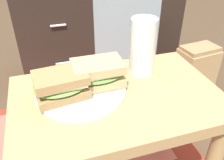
{
  "coord_description": "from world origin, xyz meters",
  "views": [
    {
      "loc": [
        -0.17,
        -0.49,
        0.84
      ],
      "look_at": [
        -0.02,
        0.0,
        0.51
      ],
      "focal_mm": 38.36,
      "sensor_mm": 36.0,
      "label": 1
    }
  ],
  "objects_px": {
    "tv_cabinet": "(98,26)",
    "sandwich_back": "(98,73)",
    "plate": "(81,91)",
    "paper_bag": "(195,73)",
    "beer_glass": "(143,48)",
    "sandwich_front": "(61,85)"
  },
  "relations": [
    {
      "from": "plate",
      "to": "paper_bag",
      "type": "height_order",
      "value": "plate"
    },
    {
      "from": "plate",
      "to": "paper_bag",
      "type": "distance_m",
      "value": 0.87
    },
    {
      "from": "tv_cabinet",
      "to": "beer_glass",
      "type": "height_order",
      "value": "beer_glass"
    },
    {
      "from": "tv_cabinet",
      "to": "paper_bag",
      "type": "bearing_deg",
      "value": -49.87
    },
    {
      "from": "plate",
      "to": "sandwich_back",
      "type": "height_order",
      "value": "sandwich_back"
    },
    {
      "from": "plate",
      "to": "sandwich_front",
      "type": "bearing_deg",
      "value": -166.72
    },
    {
      "from": "tv_cabinet",
      "to": "paper_bag",
      "type": "height_order",
      "value": "tv_cabinet"
    },
    {
      "from": "plate",
      "to": "paper_bag",
      "type": "relative_size",
      "value": 0.77
    },
    {
      "from": "plate",
      "to": "sandwich_front",
      "type": "height_order",
      "value": "sandwich_front"
    },
    {
      "from": "tv_cabinet",
      "to": "sandwich_front",
      "type": "height_order",
      "value": "tv_cabinet"
    },
    {
      "from": "sandwich_front",
      "to": "paper_bag",
      "type": "bearing_deg",
      "value": 29.5
    },
    {
      "from": "sandwich_back",
      "to": "plate",
      "type": "bearing_deg",
      "value": -166.72
    },
    {
      "from": "paper_bag",
      "to": "plate",
      "type": "bearing_deg",
      "value": -149.46
    },
    {
      "from": "sandwich_front",
      "to": "paper_bag",
      "type": "relative_size",
      "value": 0.48
    },
    {
      "from": "plate",
      "to": "beer_glass",
      "type": "distance_m",
      "value": 0.22
    },
    {
      "from": "sandwich_front",
      "to": "paper_bag",
      "type": "distance_m",
      "value": 0.93
    },
    {
      "from": "tv_cabinet",
      "to": "paper_bag",
      "type": "relative_size",
      "value": 3.06
    },
    {
      "from": "plate",
      "to": "sandwich_front",
      "type": "xyz_separation_m",
      "value": [
        -0.05,
        -0.01,
        0.04
      ]
    },
    {
      "from": "tv_cabinet",
      "to": "sandwich_front",
      "type": "relative_size",
      "value": 6.32
    },
    {
      "from": "beer_glass",
      "to": "tv_cabinet",
      "type": "bearing_deg",
      "value": 84.71
    },
    {
      "from": "tv_cabinet",
      "to": "beer_glass",
      "type": "distance_m",
      "value": 0.9
    },
    {
      "from": "tv_cabinet",
      "to": "sandwich_back",
      "type": "bearing_deg",
      "value": -104.07
    }
  ]
}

